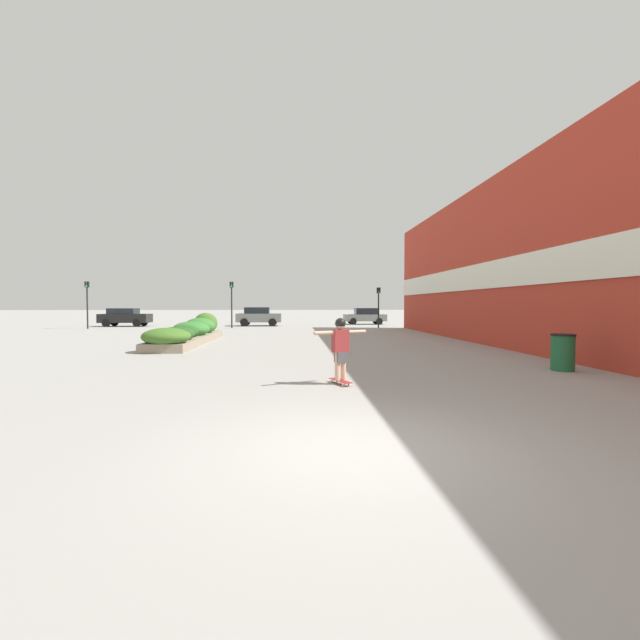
{
  "coord_description": "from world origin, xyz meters",
  "views": [
    {
      "loc": [
        -0.7,
        -5.39,
        1.85
      ],
      "look_at": [
        0.18,
        9.47,
        1.32
      ],
      "focal_mm": 24.0,
      "sensor_mm": 36.0,
      "label": 1
    }
  ],
  "objects_px": {
    "trash_bin": "(563,352)",
    "car_center_right": "(259,316)",
    "skateboarder": "(340,343)",
    "traffic_light_far_left": "(87,297)",
    "traffic_light_left": "(232,297)",
    "skateboard": "(340,381)",
    "car_center_left": "(485,316)",
    "traffic_light_right": "(379,300)",
    "car_leftmost": "(125,317)",
    "car_rightmost": "(365,316)"
  },
  "relations": [
    {
      "from": "car_rightmost",
      "to": "traffic_light_left",
      "type": "relative_size",
      "value": 1.07
    },
    {
      "from": "trash_bin",
      "to": "traffic_light_left",
      "type": "height_order",
      "value": "traffic_light_left"
    },
    {
      "from": "skateboarder",
      "to": "traffic_light_far_left",
      "type": "xyz_separation_m",
      "value": [
        -16.97,
        23.97,
        1.5
      ]
    },
    {
      "from": "car_center_right",
      "to": "skateboarder",
      "type": "bearing_deg",
      "value": 8.6
    },
    {
      "from": "car_leftmost",
      "to": "car_center_right",
      "type": "relative_size",
      "value": 1.05
    },
    {
      "from": "skateboard",
      "to": "car_center_left",
      "type": "bearing_deg",
      "value": 36.36
    },
    {
      "from": "skateboard",
      "to": "car_center_left",
      "type": "distance_m",
      "value": 33.93
    },
    {
      "from": "car_center_right",
      "to": "car_center_left",
      "type": "bearing_deg",
      "value": 94.32
    },
    {
      "from": "traffic_light_right",
      "to": "car_center_left",
      "type": "bearing_deg",
      "value": 25.49
    },
    {
      "from": "trash_bin",
      "to": "traffic_light_right",
      "type": "relative_size",
      "value": 0.32
    },
    {
      "from": "car_leftmost",
      "to": "car_rightmost",
      "type": "xyz_separation_m",
      "value": [
        21.22,
        2.74,
        -0.03
      ]
    },
    {
      "from": "skateboarder",
      "to": "car_rightmost",
      "type": "distance_m",
      "value": 30.9
    },
    {
      "from": "skateboarder",
      "to": "traffic_light_left",
      "type": "xyz_separation_m",
      "value": [
        -6.04,
        24.36,
        1.52
      ]
    },
    {
      "from": "skateboarder",
      "to": "trash_bin",
      "type": "height_order",
      "value": "skateboarder"
    },
    {
      "from": "car_leftmost",
      "to": "traffic_light_far_left",
      "type": "distance_m",
      "value": 4.26
    },
    {
      "from": "car_leftmost",
      "to": "traffic_light_left",
      "type": "bearing_deg",
      "value": 71.02
    },
    {
      "from": "car_center_left",
      "to": "car_rightmost",
      "type": "distance_m",
      "value": 11.31
    },
    {
      "from": "trash_bin",
      "to": "car_center_right",
      "type": "xyz_separation_m",
      "value": [
        -10.65,
        26.14,
        0.33
      ]
    },
    {
      "from": "car_center_left",
      "to": "car_rightmost",
      "type": "xyz_separation_m",
      "value": [
        -11.27,
        0.98,
        0.03
      ]
    },
    {
      "from": "traffic_light_left",
      "to": "traffic_light_far_left",
      "type": "xyz_separation_m",
      "value": [
        -10.93,
        -0.39,
        -0.02
      ]
    },
    {
      "from": "skateboarder",
      "to": "car_leftmost",
      "type": "relative_size",
      "value": 0.36
    },
    {
      "from": "skateboard",
      "to": "car_center_right",
      "type": "relative_size",
      "value": 0.21
    },
    {
      "from": "traffic_light_far_left",
      "to": "car_leftmost",
      "type": "bearing_deg",
      "value": 69.23
    },
    {
      "from": "skateboarder",
      "to": "traffic_light_left",
      "type": "relative_size",
      "value": 0.4
    },
    {
      "from": "car_center_right",
      "to": "traffic_light_left",
      "type": "height_order",
      "value": "traffic_light_left"
    },
    {
      "from": "skateboarder",
      "to": "traffic_light_right",
      "type": "relative_size",
      "value": 0.45
    },
    {
      "from": "car_center_left",
      "to": "car_center_right",
      "type": "xyz_separation_m",
      "value": [
        -21.11,
        -1.6,
        0.09
      ]
    },
    {
      "from": "skateboarder",
      "to": "trash_bin",
      "type": "xyz_separation_m",
      "value": [
        6.45,
        1.67,
        -0.45
      ]
    },
    {
      "from": "car_center_right",
      "to": "traffic_light_far_left",
      "type": "distance_m",
      "value": 13.43
    },
    {
      "from": "traffic_light_far_left",
      "to": "trash_bin",
      "type": "bearing_deg",
      "value": -43.6
    },
    {
      "from": "skateboard",
      "to": "car_leftmost",
      "type": "distance_m",
      "value": 31.74
    },
    {
      "from": "traffic_light_far_left",
      "to": "skateboarder",
      "type": "bearing_deg",
      "value": -54.71
    },
    {
      "from": "skateboard",
      "to": "traffic_light_far_left",
      "type": "height_order",
      "value": "traffic_light_far_left"
    },
    {
      "from": "car_rightmost",
      "to": "trash_bin",
      "type": "bearing_deg",
      "value": -178.38
    },
    {
      "from": "skateboarder",
      "to": "trash_bin",
      "type": "relative_size",
      "value": 1.41
    },
    {
      "from": "car_center_left",
      "to": "car_rightmost",
      "type": "bearing_deg",
      "value": 85.04
    },
    {
      "from": "car_center_left",
      "to": "traffic_light_far_left",
      "type": "height_order",
      "value": "traffic_light_far_left"
    },
    {
      "from": "skateboarder",
      "to": "car_center_left",
      "type": "bearing_deg",
      "value": 36.36
    },
    {
      "from": "skateboarder",
      "to": "traffic_light_left",
      "type": "height_order",
      "value": "traffic_light_left"
    },
    {
      "from": "traffic_light_right",
      "to": "skateboard",
      "type": "bearing_deg",
      "value": -103.23
    },
    {
      "from": "skateboard",
      "to": "car_center_left",
      "type": "relative_size",
      "value": 0.2
    },
    {
      "from": "skateboard",
      "to": "car_leftmost",
      "type": "relative_size",
      "value": 0.2
    },
    {
      "from": "trash_bin",
      "to": "traffic_light_far_left",
      "type": "relative_size",
      "value": 0.28
    },
    {
      "from": "car_center_left",
      "to": "car_leftmost",
      "type": "bearing_deg",
      "value": 93.1
    },
    {
      "from": "skateboard",
      "to": "traffic_light_far_left",
      "type": "xyz_separation_m",
      "value": [
        -16.97,
        23.97,
        2.4
      ]
    },
    {
      "from": "car_leftmost",
      "to": "car_rightmost",
      "type": "bearing_deg",
      "value": 97.35
    },
    {
      "from": "skateboarder",
      "to": "car_center_left",
      "type": "relative_size",
      "value": 0.36
    },
    {
      "from": "car_rightmost",
      "to": "traffic_light_right",
      "type": "bearing_deg",
      "value": -179.88
    },
    {
      "from": "car_center_left",
      "to": "traffic_light_left",
      "type": "distance_m",
      "value": 23.56
    },
    {
      "from": "car_rightmost",
      "to": "traffic_light_left",
      "type": "height_order",
      "value": "traffic_light_left"
    }
  ]
}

